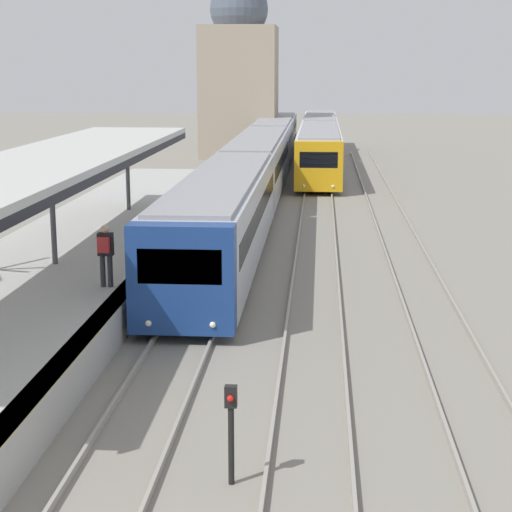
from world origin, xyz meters
name	(u,v)px	position (x,y,z in m)	size (l,w,h in m)	color
platform_canopy	(51,161)	(-4.41, 15.70, 4.04)	(4.00, 24.75, 3.17)	beige
person_on_platform	(105,251)	(-2.25, 13.08, 1.99)	(0.40, 0.40, 1.66)	#2D2D33
train_near	(258,163)	(0.00, 36.96, 1.72)	(2.65, 51.27, 3.10)	navy
train_far	(319,140)	(3.24, 52.61, 1.68)	(2.59, 32.32, 3.02)	gold
signal_post_near	(231,423)	(1.97, 4.35, 1.06)	(0.20, 0.21, 1.70)	black
distant_domed_building	(239,75)	(-2.90, 57.20, 6.13)	(5.65, 5.65, 13.10)	gray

